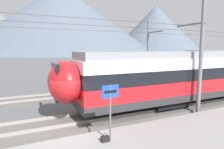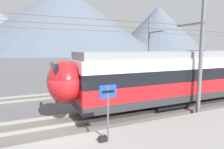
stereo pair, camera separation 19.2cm
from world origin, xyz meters
TOP-DOWN VIEW (x-y plane):
  - ground_plane at (0.00, 0.00)m, footprint 400.00×400.00m
  - track_near at (0.00, 1.68)m, footprint 120.00×3.00m
  - track_far at (0.00, 7.67)m, footprint 120.00×3.00m
  - catenary_mast_mid at (8.28, -0.08)m, footprint 39.24×2.21m
  - catenary_mast_far_side at (11.73, 9.84)m, footprint 39.24×2.65m
  - platform_sign at (1.61, -1.77)m, footprint 0.70×0.08m
  - handbag_near_sign at (1.40, -1.73)m, footprint 0.32×0.18m
  - mountain_central_peak at (30.39, 156.39)m, footprint 150.95×150.95m
  - mountain_right_ridge at (167.25, 212.05)m, footprint 121.34×121.34m

SIDE VIEW (x-z plane):
  - ground_plane at x=0.00m, z-range 0.00..0.00m
  - track_near at x=0.00m, z-range -0.07..0.21m
  - track_far at x=0.00m, z-range -0.07..0.21m
  - handbag_near_sign at x=1.40m, z-range 0.28..0.63m
  - platform_sign at x=1.61m, z-range 0.87..3.15m
  - catenary_mast_mid at x=8.28m, z-range 0.17..7.41m
  - catenary_mast_far_side at x=11.73m, z-range 0.21..7.62m
  - mountain_central_peak at x=30.39m, z-range 0.00..54.60m
  - mountain_right_ridge at x=167.25m, z-range 0.00..61.74m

